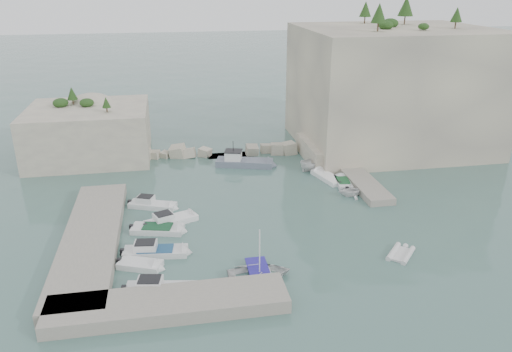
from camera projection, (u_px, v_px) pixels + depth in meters
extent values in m
plane|color=#496D66|center=(266.00, 225.00, 50.71)|extent=(400.00, 400.00, 0.00)
cube|color=beige|center=(391.00, 88.00, 72.41)|extent=(26.00, 22.00, 17.00)
cube|color=beige|center=(333.00, 150.00, 68.86)|extent=(8.00, 10.00, 2.50)
cube|color=beige|center=(90.00, 132.00, 68.99)|extent=(16.00, 14.00, 7.00)
cube|color=#9E9689|center=(91.00, 239.00, 46.79)|extent=(5.00, 24.00, 1.10)
cube|color=#9E9689|center=(169.00, 304.00, 37.43)|extent=(18.00, 4.00, 1.10)
cube|color=#9E9689|center=(357.00, 177.00, 61.94)|extent=(3.00, 16.00, 0.80)
cube|color=beige|center=(229.00, 151.00, 70.41)|extent=(28.00, 3.00, 1.40)
imported|color=silver|center=(260.00, 277.00, 41.78)|extent=(5.33, 3.81, 1.10)
imported|color=white|center=(351.00, 196.00, 57.50)|extent=(3.13, 2.73, 1.61)
imported|color=silver|center=(316.00, 170.00, 65.29)|extent=(5.13, 2.93, 1.87)
cylinder|color=white|center=(260.00, 250.00, 40.80)|extent=(0.10, 0.10, 4.20)
cone|color=#1E4219|center=(379.00, 13.00, 63.04)|extent=(1.96, 1.96, 2.45)
cone|color=#1E4219|center=(406.00, 6.00, 72.47)|extent=(2.24, 2.24, 2.80)
cone|color=#1E4219|center=(457.00, 14.00, 67.01)|extent=(1.57, 1.57, 1.96)
cone|color=#1E4219|center=(366.00, 9.00, 74.58)|extent=(1.79, 1.79, 2.24)
cone|color=#1E4219|center=(72.00, 93.00, 68.60)|extent=(1.40, 1.40, 1.75)
cone|color=#1E4219|center=(106.00, 102.00, 64.97)|extent=(1.12, 1.12, 1.40)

